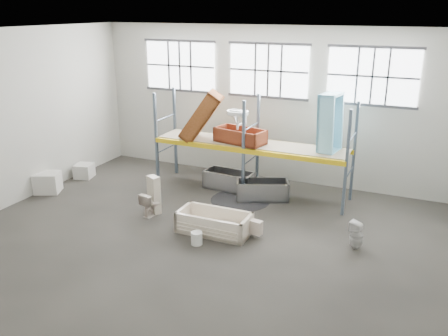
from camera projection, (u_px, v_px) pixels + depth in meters
The scene contains 33 objects.
floor at pixel (200, 240), 11.92m from camera, with size 12.00×10.00×0.10m, color #47433D.
ceiling at pixel (196, 30), 10.27m from camera, with size 12.00×10.00×0.10m, color silver.
wall_back at pixel (268, 104), 15.46m from camera, with size 12.00×0.10×5.00m, color #BAB9AC.
wall_front at pixel (36, 230), 6.74m from camera, with size 12.00×0.10×5.00m, color #AFAEA2.
wall_left at pixel (9, 119), 13.45m from camera, with size 0.10×10.00×5.00m, color #9D9C90.
window_left at pixel (180, 66), 16.25m from camera, with size 2.60×0.04×1.60m, color white.
window_mid at pixel (268, 71), 15.01m from camera, with size 2.60×0.04×1.60m, color white.
window_right at pixel (373, 76), 13.76m from camera, with size 2.60×0.04×1.60m, color white.
rack_upright_la at pixel (156, 140), 15.09m from camera, with size 0.08×0.08×3.00m, color slate.
rack_upright_lb at pixel (175, 131), 16.12m from camera, with size 0.08×0.08×3.00m, color slate.
rack_upright_ma at pixel (243, 151), 13.92m from camera, with size 0.08×0.08×3.00m, color slate.
rack_upright_mb at pixel (258, 141), 14.96m from camera, with size 0.08×0.08×3.00m, color slate.
rack_upright_ra at pixel (347, 164), 12.76m from camera, with size 0.08×0.08×3.00m, color slate.
rack_upright_rb at pixel (354, 152), 13.79m from camera, with size 0.08×0.08×3.00m, color slate.
rack_beam_front at pixel (243, 151), 13.92m from camera, with size 6.00×0.10×0.14m, color yellow.
rack_beam_back at pixel (258, 141), 14.96m from camera, with size 6.00×0.10×0.14m, color yellow.
shelf_deck at pixel (251, 143), 14.42m from camera, with size 5.90×1.10×0.03m, color gray.
wet_patch at pixel (240, 200), 14.23m from camera, with size 1.80×1.80×0.00m, color black.
bathtub_beige at pixel (214, 222), 12.13m from camera, with size 1.86×0.88×0.55m, color beige, non-canonical shape.
cistern_spare at pixel (255, 227), 11.87m from camera, with size 0.38×0.18×0.36m, color beige.
sink_in_tub at pixel (228, 227), 12.16m from camera, with size 0.44×0.44×0.15m, color beige.
toilet_beige at pixel (152, 203), 13.15m from camera, with size 0.38×0.66×0.67m, color beige.
cistern_tall at pixel (154, 195), 13.19m from camera, with size 0.35×0.23×1.09m, color beige.
toilet_white at pixel (356, 235), 11.29m from camera, with size 0.32×0.32×0.71m, color silver.
steel_tub_left at pixel (229, 180), 15.07m from camera, with size 1.56×0.73×0.57m, color #B1B2B8, non-canonical shape.
steel_tub_right at pixel (262, 190), 14.28m from camera, with size 1.56×0.73×0.57m, color #989A9F, non-canonical shape.
rust_tub_flat at pixel (240, 136), 14.33m from camera, with size 1.54×0.72×0.43m, color maroon, non-canonical shape.
rust_tub_tilted at pixel (201, 117), 14.65m from camera, with size 1.69×0.79×0.48m, color brown, non-canonical shape.
sink_on_shelf at pixel (237, 128), 14.06m from camera, with size 0.66×0.51×0.58m, color silver.
blue_tub_upright at pixel (330, 123), 13.36m from camera, with size 1.71×0.80×0.48m, color #92E0F9, non-canonical shape.
bucket at pixel (197, 238), 11.55m from camera, with size 0.28×0.28×0.32m, color white.
carton_near at pixel (48, 182), 14.78m from camera, with size 0.73×0.63×0.63m, color silver.
carton_far at pixel (84, 171), 16.08m from camera, with size 0.57×0.57×0.47m, color beige.
Camera 1 is at (4.95, -9.50, 5.51)m, focal length 37.94 mm.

